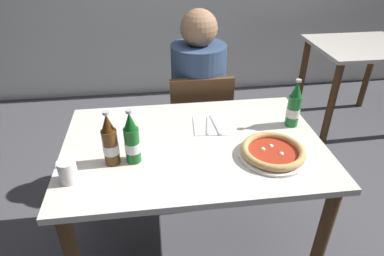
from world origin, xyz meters
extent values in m
plane|color=#4C4C51|center=(0.00, 0.00, 0.00)|extent=(8.00, 8.00, 0.00)
cube|color=silver|center=(0.00, 0.00, 0.73)|extent=(1.20, 0.80, 0.03)
cylinder|color=brown|center=(0.54, -0.34, 0.36)|extent=(0.06, 0.06, 0.72)
cylinder|color=brown|center=(-0.54, 0.34, 0.36)|extent=(0.06, 0.06, 0.72)
cylinder|color=brown|center=(0.54, 0.34, 0.36)|extent=(0.06, 0.06, 0.72)
cube|color=brown|center=(0.12, 0.68, 0.43)|extent=(0.40, 0.40, 0.04)
cube|color=brown|center=(0.12, 0.50, 0.65)|extent=(0.38, 0.04, 0.40)
cylinder|color=brown|center=(0.29, 0.85, 0.21)|extent=(0.04, 0.04, 0.41)
cylinder|color=brown|center=(-0.05, 0.85, 0.21)|extent=(0.04, 0.04, 0.41)
cylinder|color=brown|center=(0.29, 0.51, 0.21)|extent=(0.04, 0.04, 0.41)
cylinder|color=brown|center=(-0.05, 0.51, 0.21)|extent=(0.04, 0.04, 0.41)
cube|color=#2D3342|center=(0.12, 0.66, 0.23)|extent=(0.32, 0.28, 0.45)
cylinder|color=#33476B|center=(0.12, 0.66, 0.73)|extent=(0.34, 0.34, 0.55)
sphere|color=#9E7556|center=(0.12, 0.66, 1.10)|extent=(0.22, 0.22, 0.22)
cube|color=silver|center=(1.60, 1.26, 0.73)|extent=(0.80, 0.70, 0.03)
cylinder|color=brown|center=(1.26, 0.97, 0.36)|extent=(0.06, 0.06, 0.72)
cylinder|color=brown|center=(1.26, 1.55, 0.36)|extent=(0.06, 0.06, 0.72)
cylinder|color=brown|center=(1.94, 1.55, 0.36)|extent=(0.06, 0.06, 0.72)
cylinder|color=white|center=(0.33, -0.15, 0.76)|extent=(0.30, 0.30, 0.01)
cylinder|color=#AD2D19|center=(0.33, -0.15, 0.77)|extent=(0.22, 0.22, 0.01)
torus|color=tan|center=(0.33, -0.15, 0.78)|extent=(0.28, 0.28, 0.03)
sphere|color=silver|center=(0.29, -0.12, 0.77)|extent=(0.02, 0.02, 0.02)
sphere|color=silver|center=(0.36, -0.16, 0.77)|extent=(0.02, 0.02, 0.02)
sphere|color=silver|center=(0.34, -0.10, 0.77)|extent=(0.02, 0.02, 0.02)
cylinder|color=#512D0F|center=(-0.36, -0.10, 0.83)|extent=(0.06, 0.06, 0.16)
cone|color=#512D0F|center=(-0.36, -0.10, 0.95)|extent=(0.05, 0.05, 0.07)
cylinder|color=#B7B7BC|center=(-0.36, -0.10, 0.99)|extent=(0.03, 0.03, 0.01)
cylinder|color=white|center=(-0.36, -0.10, 0.82)|extent=(0.07, 0.07, 0.04)
cylinder|color=#14591E|center=(-0.27, -0.10, 0.83)|extent=(0.06, 0.06, 0.16)
cone|color=#14591E|center=(-0.27, -0.10, 0.95)|extent=(0.05, 0.05, 0.07)
cylinder|color=#B7B7BC|center=(-0.27, -0.10, 0.99)|extent=(0.03, 0.03, 0.01)
cylinder|color=white|center=(-0.27, -0.10, 0.82)|extent=(0.07, 0.07, 0.04)
cylinder|color=#196B2D|center=(0.51, 0.10, 0.83)|extent=(0.06, 0.06, 0.16)
cone|color=#196B2D|center=(0.51, 0.10, 0.95)|extent=(0.05, 0.05, 0.07)
cylinder|color=#B7B7BC|center=(0.51, 0.10, 0.99)|extent=(0.03, 0.03, 0.01)
cylinder|color=white|center=(0.51, 0.10, 0.82)|extent=(0.07, 0.07, 0.04)
cube|color=white|center=(0.11, 0.14, 0.75)|extent=(0.19, 0.19, 0.00)
cube|color=silver|center=(0.13, 0.14, 0.76)|extent=(0.03, 0.19, 0.00)
cube|color=silver|center=(0.09, 0.14, 0.76)|extent=(0.04, 0.17, 0.00)
cylinder|color=white|center=(-0.52, -0.20, 0.80)|extent=(0.07, 0.07, 0.09)
camera|label=1|loc=(-0.17, -1.28, 1.63)|focal=31.35mm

